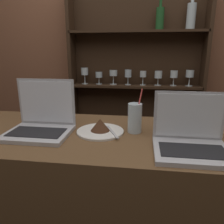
{
  "coord_description": "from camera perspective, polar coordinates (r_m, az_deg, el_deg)",
  "views": [
    {
      "loc": [
        0.13,
        -0.66,
        1.34
      ],
      "look_at": [
        -0.01,
        0.34,
        1.05
      ],
      "focal_mm": 35.0,
      "sensor_mm": 36.0,
      "label": 1
    }
  ],
  "objects": [
    {
      "name": "laptop_near",
      "position": [
        1.11,
        -17.99,
        -2.3
      ],
      "size": [
        0.3,
        0.24,
        0.25
      ],
      "color": "#ADADB2",
      "rests_on": "bar_counter"
    },
    {
      "name": "bar_counter",
      "position": [
        1.31,
        0.09,
        -25.55
      ],
      "size": [
        2.08,
        0.62,
        0.95
      ],
      "color": "brown",
      "rests_on": "ground_plane"
    },
    {
      "name": "water_glass",
      "position": [
        1.06,
        5.98,
        -1.55
      ],
      "size": [
        0.07,
        0.07,
        0.21
      ],
      "color": "silver",
      "rests_on": "bar_counter"
    },
    {
      "name": "back_shelf",
      "position": [
        2.06,
        6.33,
        5.45
      ],
      "size": [
        1.19,
        0.18,
        1.87
      ],
      "color": "#332114",
      "rests_on": "ground_plane"
    },
    {
      "name": "cake_plate",
      "position": [
        1.06,
        -3.08,
        -4.23
      ],
      "size": [
        0.23,
        0.23,
        0.07
      ],
      "color": "silver",
      "rests_on": "bar_counter"
    },
    {
      "name": "laptop_far",
      "position": [
        0.93,
        19.9,
        -6.55
      ],
      "size": [
        0.29,
        0.23,
        0.22
      ],
      "color": "#ADADB2",
      "rests_on": "bar_counter"
    },
    {
      "name": "back_wall",
      "position": [
        2.11,
        4.42,
        16.02
      ],
      "size": [
        7.0,
        0.06,
        2.7
      ],
      "color": "brown",
      "rests_on": "ground_plane"
    }
  ]
}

